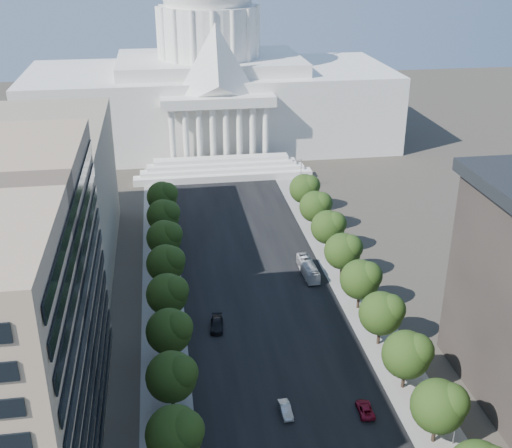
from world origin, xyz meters
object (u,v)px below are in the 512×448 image
car_silver (286,410)px  car_dark_b (217,325)px  car_red (365,409)px  city_bus (308,268)px

car_silver → car_dark_b: 25.52m
car_red → city_bus: bearing=-88.4°
car_red → car_dark_b: (-19.72, 25.84, 0.16)m
car_red → city_bus: size_ratio=0.44×
car_dark_b → city_bus: (20.88, 17.36, 0.67)m
car_silver → car_red: (11.78, -1.58, -0.07)m
car_silver → city_bus: bearing=70.0°
car_silver → city_bus: (12.94, 41.61, 0.75)m
car_silver → city_bus: 43.59m
car_red → city_bus: 43.22m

